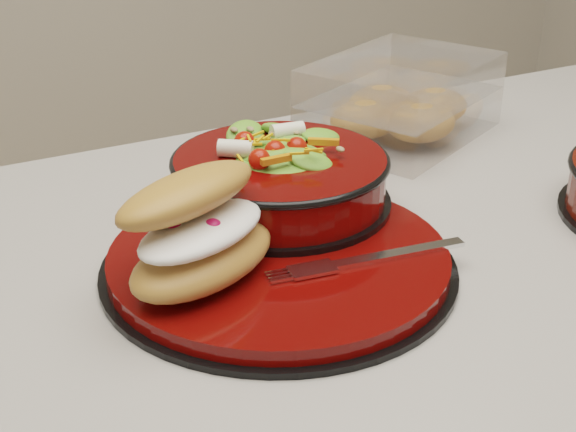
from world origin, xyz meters
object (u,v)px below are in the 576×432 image
dinner_plate (280,260)px  salad_bowl (280,172)px  croissant (199,230)px  fork (372,258)px  pastry_box (401,102)px

dinner_plate → salad_bowl: bearing=62.2°
croissant → dinner_plate: bearing=-18.8°
dinner_plate → fork: (0.06, -0.05, 0.01)m
salad_bowl → fork: bearing=-83.0°
salad_bowl → fork: (0.02, -0.14, -0.03)m
croissant → pastry_box: croissant is taller
dinner_plate → salad_bowl: size_ratio=1.45×
croissant → fork: bearing=-42.9°
fork → dinner_plate: bearing=56.5°
dinner_plate → salad_bowl: salad_bowl is taller
fork → croissant: bearing=79.8°
fork → pastry_box: 0.37m
salad_bowl → fork: 0.14m
salad_bowl → pastry_box: 0.29m
dinner_plate → pastry_box: bearing=38.5°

